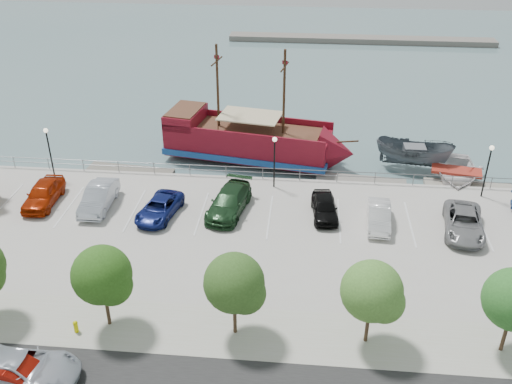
{
  "coord_description": "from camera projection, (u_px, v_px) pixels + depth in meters",
  "views": [
    {
      "loc": [
        2.31,
        -32.97,
        21.9
      ],
      "look_at": [
        -1.0,
        2.0,
        2.0
      ],
      "focal_mm": 40.0,
      "sensor_mm": 36.0,
      "label": 1
    }
  ],
  "objects": [
    {
      "name": "dock_east",
      "position": [
        468.0,
        188.0,
        46.61
      ],
      "size": [
        7.11,
        2.4,
        0.4
      ],
      "primitive_type": "cube",
      "rotation": [
        0.0,
        0.0,
        -0.06
      ],
      "color": "gray",
      "rests_on": "ground"
    },
    {
      "name": "parked_car_e",
      "position": [
        325.0,
        207.0,
        41.03
      ],
      "size": [
        2.13,
        4.47,
        1.48
      ],
      "primitive_type": "imported",
      "rotation": [
        0.0,
        0.0,
        0.09
      ],
      "color": "black",
      "rests_on": "land_slab"
    },
    {
      "name": "sidewalk",
      "position": [
        253.0,
        333.0,
        30.88
      ],
      "size": [
        100.0,
        4.0,
        0.05
      ],
      "primitive_type": "cube",
      "color": "#A6A48F",
      "rests_on": "land_slab"
    },
    {
      "name": "lamp_post_left",
      "position": [
        48.0,
        144.0,
        45.2
      ],
      "size": [
        0.36,
        0.36,
        4.28
      ],
      "color": "black",
      "rests_on": "land_slab"
    },
    {
      "name": "tree_d",
      "position": [
        237.0,
        285.0,
        29.27
      ],
      "size": [
        3.3,
        3.2,
        5.0
      ],
      "color": "#473321",
      "rests_on": "sidewalk"
    },
    {
      "name": "parked_car_d",
      "position": [
        229.0,
        202.0,
        41.5
      ],
      "size": [
        3.28,
        6.04,
        1.66
      ],
      "primitive_type": "imported",
      "rotation": [
        0.0,
        0.0,
        -0.17
      ],
      "color": "#18381C",
      "rests_on": "land_slab"
    },
    {
      "name": "seawall_railing",
      "position": [
        275.0,
        173.0,
        46.04
      ],
      "size": [
        50.0,
        0.06,
        1.0
      ],
      "color": "slate",
      "rests_on": "land_slab"
    },
    {
      "name": "parked_car_c",
      "position": [
        159.0,
        208.0,
        41.04
      ],
      "size": [
        3.1,
        5.15,
        1.34
      ],
      "primitive_type": "imported",
      "rotation": [
        0.0,
        0.0,
        -0.19
      ],
      "color": "navy",
      "rests_on": "land_slab"
    },
    {
      "name": "parked_car_a",
      "position": [
        43.0,
        193.0,
        42.54
      ],
      "size": [
        2.13,
        4.99,
        1.68
      ],
      "primitive_type": "imported",
      "rotation": [
        0.0,
        0.0,
        0.03
      ],
      "color": "#992003",
      "rests_on": "land_slab"
    },
    {
      "name": "speedboat",
      "position": [
        456.0,
        175.0,
        47.54
      ],
      "size": [
        6.01,
        7.53,
        1.4
      ],
      "primitive_type": "imported",
      "rotation": [
        0.0,
        0.0,
        -0.19
      ],
      "color": "silver",
      "rests_on": "ground"
    },
    {
      "name": "dock_mid",
      "position": [
        361.0,
        183.0,
        47.32
      ],
      "size": [
        7.57,
        2.76,
        0.42
      ],
      "primitive_type": "cube",
      "rotation": [
        0.0,
        0.0,
        -0.09
      ],
      "color": "gray",
      "rests_on": "ground"
    },
    {
      "name": "parked_car_f",
      "position": [
        379.0,
        216.0,
        39.94
      ],
      "size": [
        1.84,
        4.5,
        1.45
      ],
      "primitive_type": "imported",
      "rotation": [
        0.0,
        0.0,
        -0.07
      ],
      "color": "white",
      "rests_on": "land_slab"
    },
    {
      "name": "street_van",
      "position": [
        21.0,
        370.0,
        27.62
      ],
      "size": [
        5.75,
        2.78,
        1.58
      ],
      "primitive_type": "imported",
      "rotation": [
        0.0,
        0.0,
        1.54
      ],
      "color": "#A2AAB5",
      "rests_on": "street"
    },
    {
      "name": "tree_c",
      "position": [
        104.0,
        277.0,
        29.84
      ],
      "size": [
        3.3,
        3.2,
        5.0
      ],
      "color": "#473321",
      "rests_on": "sidewalk"
    },
    {
      "name": "tree_e",
      "position": [
        375.0,
        294.0,
        28.69
      ],
      "size": [
        3.3,
        3.2,
        5.0
      ],
      "color": "#473321",
      "rests_on": "sidewalk"
    },
    {
      "name": "ground",
      "position": [
        267.0,
        244.0,
        40.04
      ],
      "size": [
        160.0,
        160.0,
        0.0
      ],
      "primitive_type": "plane",
      "color": "slate"
    },
    {
      "name": "parked_car_g",
      "position": [
        464.0,
        223.0,
        39.17
      ],
      "size": [
        3.31,
        5.8,
        1.52
      ],
      "primitive_type": "imported",
      "rotation": [
        0.0,
        0.0,
        -0.15
      ],
      "color": "gray",
      "rests_on": "land_slab"
    },
    {
      "name": "fire_hydrant",
      "position": [
        76.0,
        326.0,
        30.77
      ],
      "size": [
        0.26,
        0.26,
        0.76
      ],
      "rotation": [
        0.0,
        0.0,
        0.12
      ],
      "color": "#D5D000",
      "rests_on": "sidewalk"
    },
    {
      "name": "patrol_boat",
      "position": [
        413.0,
        156.0,
        49.32
      ],
      "size": [
        7.03,
        4.14,
        2.56
      ],
      "primitive_type": "imported",
      "rotation": [
        0.0,
        0.0,
        1.3
      ],
      "color": "#4F575F",
      "rests_on": "ground"
    },
    {
      "name": "lamp_post_right",
      "position": [
        489.0,
        162.0,
        42.42
      ],
      "size": [
        0.36,
        0.36,
        4.28
      ],
      "color": "black",
      "rests_on": "land_slab"
    },
    {
      "name": "street_sedan",
      "position": [
        15.0,
        374.0,
        27.43
      ],
      "size": [
        4.68,
        2.21,
        1.48
      ],
      "primitive_type": "imported",
      "rotation": [
        0.0,
        0.0,
        1.42
      ],
      "color": "#9D1208",
      "rests_on": "street"
    },
    {
      "name": "pirate_ship",
      "position": [
        262.0,
        143.0,
        50.52
      ],
      "size": [
        17.31,
        7.43,
        10.76
      ],
      "rotation": [
        0.0,
        0.0,
        -0.18
      ],
      "color": "maroon",
      "rests_on": "ground"
    },
    {
      "name": "dock_west",
      "position": [
        129.0,
        173.0,
        48.94
      ],
      "size": [
        7.74,
        2.97,
        0.43
      ],
      "primitive_type": "cube",
      "rotation": [
        0.0,
        0.0,
        -0.11
      ],
      "color": "slate",
      "rests_on": "ground"
    },
    {
      "name": "far_shore",
      "position": [
        361.0,
        39.0,
        86.66
      ],
      "size": [
        40.0,
        3.0,
        0.8
      ],
      "primitive_type": "cube",
      "color": "#686258",
      "rests_on": "ground"
    },
    {
      "name": "lamp_post_mid",
      "position": [
        274.0,
        153.0,
        43.73
      ],
      "size": [
        0.36,
        0.36,
        4.28
      ],
      "color": "black",
      "rests_on": "land_slab"
    },
    {
      "name": "parked_car_b",
      "position": [
        99.0,
        197.0,
        42.04
      ],
      "size": [
        1.84,
        5.08,
        1.67
      ],
      "primitive_type": "imported",
      "rotation": [
        0.0,
        0.0,
        0.01
      ],
      "color": "#A7AEBA",
      "rests_on": "land_slab"
    }
  ]
}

